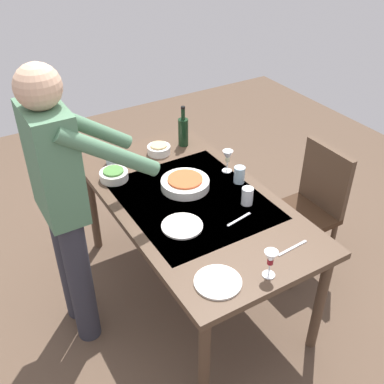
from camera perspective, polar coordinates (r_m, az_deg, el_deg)
The scene contains 17 objects.
ground_plane at distance 3.25m, azimuth -0.00°, elevation -11.90°, with size 6.00×6.00×0.00m, color brown.
dining_table at distance 2.79m, azimuth -0.00°, elevation -2.08°, with size 1.66×0.91×0.76m.
chair_near at distance 3.22m, azimuth 14.51°, elevation -1.28°, with size 0.40×0.40×0.91m.
person_server at distance 2.50m, azimuth -15.62°, elevation -0.70°, with size 0.42×0.61×1.69m.
wine_bottle at distance 3.27m, azimuth -1.10°, elevation 7.57°, with size 0.07×0.07×0.30m.
wine_glass_left at distance 2.22m, azimuth 9.70°, elevation -8.21°, with size 0.07×0.07×0.15m.
wine_glass_right at distance 2.97m, azimuth 4.43°, elevation 4.32°, with size 0.07×0.07×0.15m.
water_cup_near_left at distance 2.70m, azimuth 6.87°, elevation -0.50°, with size 0.07×0.07×0.11m, color silver.
water_cup_near_right at distance 3.12m, azimuth -9.99°, elevation 4.34°, with size 0.08×0.08×0.10m, color silver.
water_cup_far_left at distance 2.89m, azimuth 5.89°, elevation 2.14°, with size 0.07×0.07×0.11m, color silver.
serving_bowl_pasta at distance 2.83m, azimuth -0.86°, elevation 1.11°, with size 0.30×0.30×0.07m.
side_bowl_salad at distance 2.95m, azimuth -9.66°, elevation 2.12°, with size 0.18×0.18×0.07m.
side_bowl_bread at distance 3.21m, azimuth -4.13°, elevation 5.34°, with size 0.16×0.16×0.07m.
dinner_plate_near at distance 2.22m, azimuth 3.22°, elevation -11.07°, with size 0.23×0.23×0.01m, color white.
dinner_plate_far at distance 2.53m, azimuth -1.23°, elevation -4.22°, with size 0.23×0.23×0.01m, color white.
table_knife at distance 2.46m, azimuth 12.33°, elevation -6.79°, with size 0.01×0.20×0.01m, color silver.
table_fork at distance 2.60m, azimuth 5.84°, elevation -3.39°, with size 0.01×0.18×0.01m, color silver.
Camera 1 is at (-1.92, 1.15, 2.35)m, focal length 43.06 mm.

